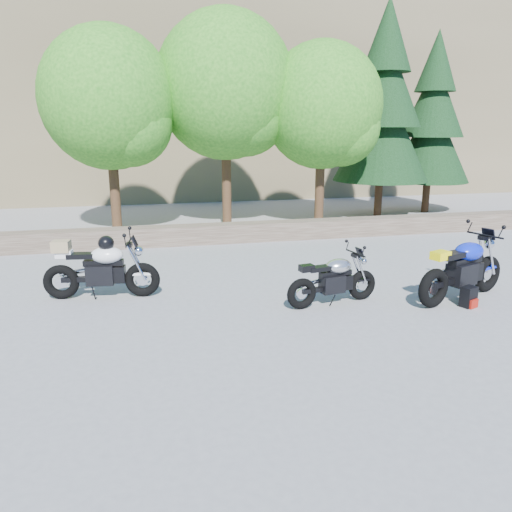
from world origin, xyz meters
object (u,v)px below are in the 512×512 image
Objects in this scene: silver_bike at (334,280)px; blue_bike at (463,270)px; white_bike at (101,268)px; backpack at (469,297)px.

blue_bike is at bearing -16.89° from silver_bike.
white_bike is (-3.98, 1.27, 0.13)m from silver_bike.
silver_bike is 0.85× the size of white_bike.
white_bike reaches higher than blue_bike.
blue_bike is at bearing 51.05° from backpack.
blue_bike is (6.33, -1.54, -0.01)m from white_bike.
blue_bike is at bearing -6.28° from white_bike.
blue_bike is 6.05× the size of backpack.
white_bike is at bearing 145.95° from blue_bike.
white_bike reaches higher than silver_bike.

